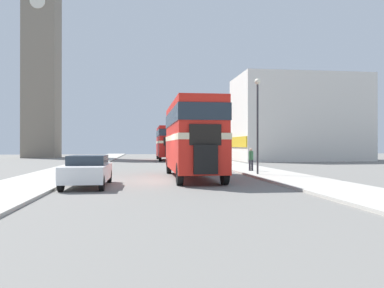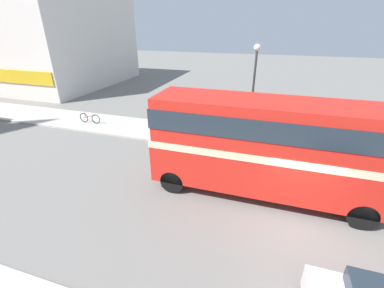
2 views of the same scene
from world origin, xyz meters
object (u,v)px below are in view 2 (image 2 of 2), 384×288
object	(u,v)px
double_decker_bus	(265,142)
street_lamp	(254,84)
pedestrian_walking	(203,127)
bicycle_on_pavement	(90,118)

from	to	relation	value
double_decker_bus	street_lamp	size ratio (longest dim) A/B	1.62
street_lamp	double_decker_bus	bearing A→B (deg)	-166.69
double_decker_bus	pedestrian_walking	xyz separation A→B (m)	(4.62, 3.89, -1.52)
double_decker_bus	pedestrian_walking	size ratio (longest dim) A/B	6.07
bicycle_on_pavement	street_lamp	distance (m)	12.30
bicycle_on_pavement	street_lamp	bearing A→B (deg)	-93.97
pedestrian_walking	street_lamp	bearing A→B (deg)	-98.57
double_decker_bus	bicycle_on_pavement	distance (m)	13.85
bicycle_on_pavement	street_lamp	xyz separation A→B (m)	(-0.82, -11.77, 3.47)
double_decker_bus	pedestrian_walking	distance (m)	6.23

